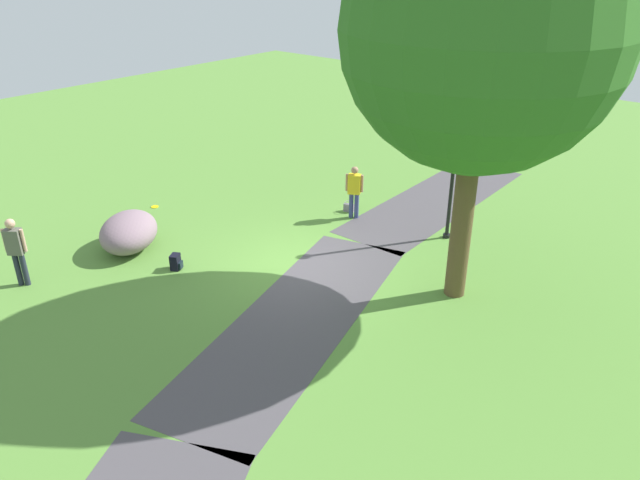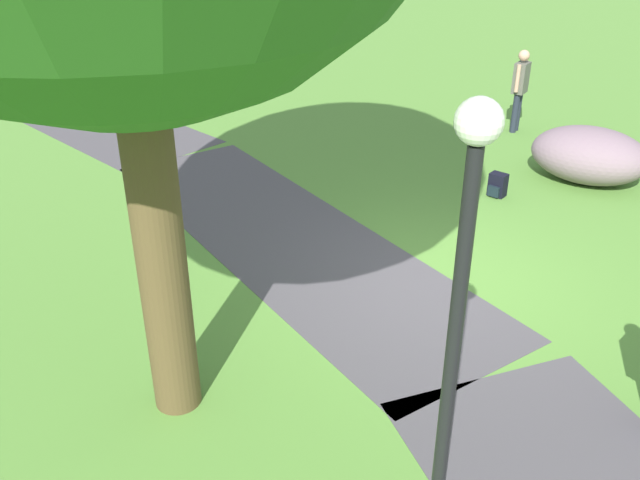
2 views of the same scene
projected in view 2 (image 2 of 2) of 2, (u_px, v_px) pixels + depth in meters
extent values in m
plane|color=#568736|center=(434.00, 280.00, 9.19)|extent=(48.00, 48.00, 0.00)
cube|color=#4A454A|center=(287.00, 236.00, 10.31)|extent=(8.34, 4.39, 0.01)
cube|color=#4A454A|center=(76.00, 113.00, 15.70)|extent=(8.20, 5.75, 0.01)
cylinder|color=brown|center=(158.00, 234.00, 6.17)|extent=(0.47, 0.47, 3.90)
cylinder|color=black|center=(449.00, 388.00, 4.63)|extent=(0.10, 0.10, 3.47)
sphere|color=white|center=(479.00, 121.00, 3.75)|extent=(0.28, 0.28, 0.28)
ellipsoid|color=gray|center=(589.00, 155.00, 11.98)|extent=(2.45, 2.38, 0.97)
cylinder|color=#222836|center=(515.00, 113.00, 14.34)|extent=(0.13, 0.13, 0.83)
cylinder|color=#222836|center=(518.00, 111.00, 14.46)|extent=(0.13, 0.13, 0.83)
cube|color=#59594E|center=(521.00, 78.00, 14.06)|extent=(0.41, 0.43, 0.62)
cylinder|color=tan|center=(518.00, 78.00, 13.88)|extent=(0.08, 0.08, 0.55)
cylinder|color=tan|center=(525.00, 74.00, 14.20)|extent=(0.08, 0.08, 0.55)
sphere|color=tan|center=(524.00, 56.00, 13.84)|extent=(0.23, 0.23, 0.23)
cube|color=maroon|center=(612.00, 165.00, 12.31)|extent=(0.26, 0.32, 0.40)
cube|color=maroon|center=(607.00, 167.00, 12.47)|extent=(0.10, 0.20, 0.18)
cube|color=black|center=(498.00, 185.00, 11.54)|extent=(0.34, 0.32, 0.40)
cube|color=black|center=(494.00, 191.00, 11.49)|extent=(0.20, 0.15, 0.18)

